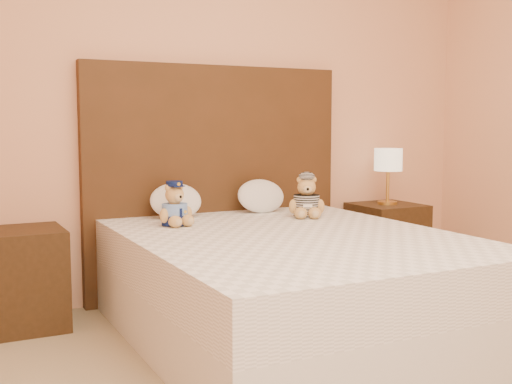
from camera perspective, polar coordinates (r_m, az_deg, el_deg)
bed at (r=3.41m, az=3.20°, el=-8.33°), size 1.60×2.00×0.55m
headboard at (r=4.22m, az=-3.60°, el=0.99°), size 1.75×0.08×1.50m
nightstand_left at (r=3.78m, az=-20.10°, el=-7.26°), size 0.45×0.45×0.55m
nightstand_right at (r=4.75m, az=11.52°, el=-4.36°), size 0.45×0.45×0.55m
lamp at (r=4.68m, az=11.67°, el=2.57°), size 0.20×0.20×0.40m
teddy_police at (r=3.64m, az=-7.25°, el=-1.04°), size 0.25×0.25×0.25m
teddy_prisoner at (r=3.95m, az=4.51°, el=-0.39°), size 0.30×0.30×0.26m
pillow_left at (r=3.94m, az=-7.13°, el=-0.64°), size 0.33×0.21×0.23m
pillow_right at (r=4.17m, az=0.44°, el=-0.21°), size 0.33×0.21×0.23m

